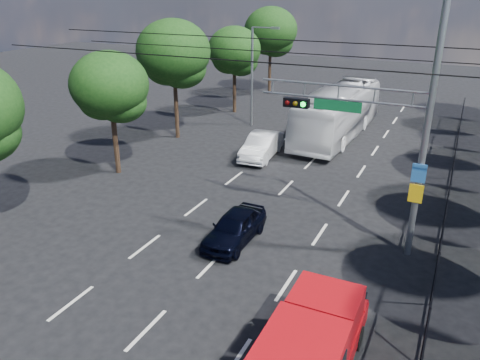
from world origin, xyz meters
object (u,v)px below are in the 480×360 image
Objects in this scene: signal_mast at (392,119)px; red_pickup at (311,347)px; white_bus at (338,112)px; white_van at (262,146)px; navy_hatchback at (235,227)px.

signal_mast is 1.76× the size of red_pickup.
white_bus is at bearing 103.02° from red_pickup.
white_bus is 2.72× the size of white_van.
signal_mast is 12.22m from white_van.
signal_mast is at bearing -67.25° from white_bus.
white_van is (-8.28, 7.76, -4.51)m from signal_mast.
white_van is at bearing -113.55° from white_bus.
signal_mast is 15.39m from white_bus.
navy_hatchback is 16.10m from white_bus.
white_van is (-8.00, 15.43, -0.33)m from red_pickup.
white_van is at bearing 117.40° from red_pickup.
red_pickup is at bearing -67.64° from white_van.
white_bus is at bearing 110.72° from signal_mast.
white_bus reaches higher than red_pickup.
white_van reaches higher than navy_hatchback.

